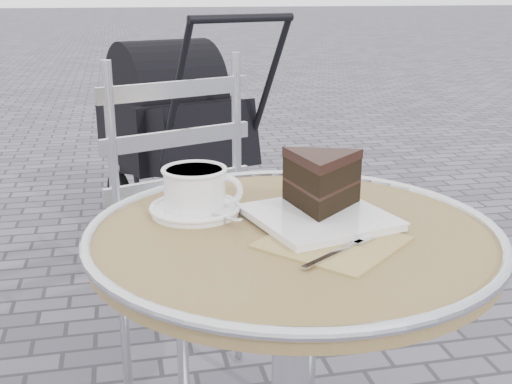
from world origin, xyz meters
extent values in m
cylinder|color=tan|center=(0.00, 0.00, 0.71)|extent=(0.70, 0.70, 0.03)
torus|color=silver|center=(0.00, 0.00, 0.73)|extent=(0.72, 0.72, 0.02)
cylinder|color=white|center=(-0.15, 0.12, 0.74)|extent=(0.16, 0.16, 0.01)
cylinder|color=white|center=(-0.15, 0.12, 0.78)|extent=(0.15, 0.15, 0.07)
torus|color=white|center=(-0.10, 0.10, 0.78)|extent=(0.06, 0.03, 0.06)
cylinder|color=beige|center=(-0.15, 0.12, 0.81)|extent=(0.10, 0.10, 0.01)
cube|color=tan|center=(0.05, -0.07, 0.73)|extent=(0.28, 0.28, 0.00)
cube|color=white|center=(0.06, 0.02, 0.74)|extent=(0.27, 0.27, 0.01)
cylinder|color=silver|center=(0.17, 0.40, 0.24)|extent=(0.03, 0.03, 0.49)
cylinder|color=silver|center=(-0.30, 0.62, 0.24)|extent=(0.03, 0.03, 0.49)
cylinder|color=silver|center=(0.04, 0.75, 0.24)|extent=(0.03, 0.03, 0.49)
cube|color=silver|center=(-0.07, 0.51, 0.50)|extent=(0.56, 0.56, 0.02)
cube|color=black|center=(-0.01, 1.83, 0.48)|extent=(0.62, 0.77, 0.41)
cylinder|color=black|center=(0.17, 1.32, 1.03)|extent=(0.41, 0.16, 0.03)
cylinder|color=black|center=(-0.11, 1.48, 0.09)|extent=(0.09, 0.18, 0.18)
cylinder|color=black|center=(0.29, 1.61, 0.09)|extent=(0.09, 0.18, 0.18)
cylinder|color=black|center=(-0.30, 2.05, 0.14)|extent=(0.12, 0.28, 0.28)
cylinder|color=black|center=(0.10, 2.19, 0.14)|extent=(0.12, 0.28, 0.28)
camera|label=1|loc=(-0.28, -1.00, 1.13)|focal=45.00mm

